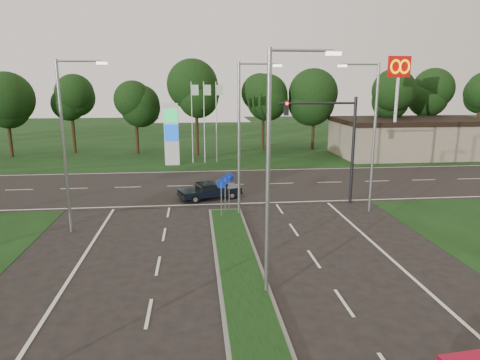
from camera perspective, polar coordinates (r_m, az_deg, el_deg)
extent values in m
cube|color=black|center=(64.21, -4.46, 5.70)|extent=(160.00, 50.00, 0.02)
cube|color=black|center=(33.67, -2.89, -0.69)|extent=(160.00, 12.00, 0.02)
cube|color=slate|center=(14.99, 1.66, -18.39)|extent=(2.00, 26.00, 0.12)
cube|color=gray|center=(50.96, 21.88, 5.27)|extent=(16.00, 9.00, 4.00)
cylinder|color=gray|center=(15.29, 3.74, 0.23)|extent=(0.16, 0.16, 9.00)
cylinder|color=gray|center=(15.20, 8.26, 16.74)|extent=(2.20, 0.10, 0.10)
cube|color=#FFF2CC|center=(15.49, 12.36, 16.13)|extent=(0.50, 0.22, 0.12)
cylinder|color=gray|center=(25.06, -0.13, 5.15)|extent=(0.16, 0.16, 9.00)
cylinder|color=gray|center=(25.00, 2.46, 15.23)|extent=(2.20, 0.10, 0.10)
cube|color=#FFF2CC|center=(25.18, 5.02, 14.94)|extent=(0.50, 0.22, 0.12)
cylinder|color=gray|center=(23.92, -22.40, 3.82)|extent=(0.16, 0.16, 9.00)
cylinder|color=gray|center=(23.42, -20.67, 14.62)|extent=(2.20, 0.10, 0.10)
cube|color=#FFF2CC|center=(23.18, -17.93, 14.59)|extent=(0.50, 0.22, 0.12)
cylinder|color=gray|center=(27.15, 17.42, 5.15)|extent=(0.16, 0.16, 9.00)
cylinder|color=gray|center=(26.56, 15.81, 14.63)|extent=(2.20, 0.10, 0.10)
cube|color=#FFF2CC|center=(26.17, 13.49, 14.57)|extent=(0.50, 0.22, 0.12)
cylinder|color=black|center=(28.94, 14.82, 3.75)|extent=(0.20, 0.20, 7.00)
cylinder|color=black|center=(27.84, 10.30, 10.04)|extent=(5.00, 0.14, 0.14)
cube|color=black|center=(27.37, 6.20, 9.50)|extent=(0.28, 0.28, 0.90)
sphere|color=#FF190C|center=(27.18, 6.29, 10.11)|extent=(0.20, 0.20, 0.20)
cylinder|color=gray|center=(25.16, -2.51, -2.74)|extent=(0.06, 0.06, 2.20)
cylinder|color=#0C26A5|center=(24.91, -2.53, -0.52)|extent=(0.56, 0.04, 0.56)
cylinder|color=gray|center=(26.14, -1.99, -2.14)|extent=(0.06, 0.06, 2.20)
cylinder|color=#0C26A5|center=(25.91, -2.01, 0.00)|extent=(0.56, 0.04, 0.56)
cylinder|color=gray|center=(26.84, -1.46, -1.74)|extent=(0.06, 0.06, 2.20)
cylinder|color=#0C26A5|center=(26.61, -1.47, 0.34)|extent=(0.56, 0.04, 0.56)
cube|color=silver|center=(42.04, -9.12, 6.00)|extent=(1.40, 0.30, 6.00)
cube|color=#0CA53F|center=(41.70, -9.22, 8.43)|extent=(1.30, 0.08, 1.20)
cube|color=#0C3FBF|center=(41.84, -9.14, 6.24)|extent=(1.30, 0.08, 1.60)
cylinder|color=silver|center=(42.88, -6.41, 7.55)|extent=(0.08, 0.08, 8.00)
cube|color=#B2D8B2|center=(42.71, -6.03, 11.84)|extent=(0.70, 0.02, 1.00)
cylinder|color=silver|center=(42.89, -4.79, 7.59)|extent=(0.08, 0.08, 8.00)
cube|color=#B2D8B2|center=(42.73, -4.39, 11.87)|extent=(0.70, 0.02, 1.00)
cylinder|color=silver|center=(42.93, -3.17, 7.62)|extent=(0.08, 0.08, 8.00)
cube|color=#B2D8B2|center=(42.79, -2.75, 11.90)|extent=(0.70, 0.02, 1.00)
cylinder|color=silver|center=(45.34, 20.02, 8.42)|extent=(0.30, 0.30, 10.00)
cube|color=#BF0C07|center=(45.28, 20.45, 13.97)|extent=(2.20, 0.35, 2.00)
torus|color=#FFC600|center=(44.89, 20.05, 14.02)|extent=(1.06, 0.16, 1.06)
torus|color=#FFC600|center=(45.28, 21.11, 13.92)|extent=(1.06, 0.16, 1.06)
cylinder|color=black|center=(49.06, -3.98, 6.13)|extent=(0.36, 0.36, 4.40)
sphere|color=black|center=(48.76, -4.06, 11.16)|extent=(6.00, 6.00, 6.00)
sphere|color=black|center=(48.55, -3.71, 12.34)|extent=(4.80, 4.80, 4.80)
cube|color=black|center=(29.63, -4.04, -1.55)|extent=(4.44, 2.84, 0.42)
cube|color=black|center=(29.56, -3.90, -0.77)|extent=(2.16, 1.91, 0.39)
cube|color=black|center=(29.52, -3.90, -0.40)|extent=(1.82, 1.73, 0.04)
cylinder|color=black|center=(28.59, -6.02, -2.58)|extent=(0.61, 0.35, 0.58)
cylinder|color=black|center=(30.01, -6.89, -1.87)|extent=(0.61, 0.35, 0.58)
cylinder|color=black|center=(29.45, -1.11, -2.06)|extent=(0.61, 0.35, 0.58)
cylinder|color=black|center=(30.83, -2.19, -1.39)|extent=(0.61, 0.35, 0.58)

